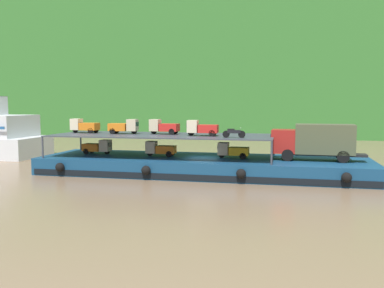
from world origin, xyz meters
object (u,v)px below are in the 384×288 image
(cargo_barge, at_px, (202,166))
(mini_truck_upper_fore, at_px, (164,127))
(motorcycle_upper_port, at_px, (234,133))
(mini_truck_lower_aft, at_px, (160,149))
(covered_lorry, at_px, (315,141))
(mini_truck_lower_stern, at_px, (98,147))
(mini_truck_lower_mid, at_px, (233,150))
(mini_truck_upper_mid, at_px, (124,127))
(mini_truck_upper_stern, at_px, (84,126))
(mini_truck_upper_bow, at_px, (202,128))

(cargo_barge, distance_m, mini_truck_upper_fore, 5.23)
(cargo_barge, height_order, motorcycle_upper_port, motorcycle_upper_port)
(mini_truck_lower_aft, bearing_deg, motorcycle_upper_port, -17.42)
(covered_lorry, height_order, mini_truck_upper_fore, mini_truck_upper_fore)
(motorcycle_upper_port, bearing_deg, mini_truck_lower_stern, 168.97)
(covered_lorry, relative_size, mini_truck_lower_mid, 2.86)
(cargo_barge, distance_m, mini_truck_lower_aft, 4.25)
(mini_truck_lower_mid, bearing_deg, cargo_barge, -176.44)
(covered_lorry, distance_m, motorcycle_upper_port, 7.10)
(motorcycle_upper_port, bearing_deg, mini_truck_upper_mid, 166.63)
(mini_truck_upper_mid, xyz_separation_m, mini_truck_upper_fore, (3.80, 0.37, 0.00))
(mini_truck_lower_aft, xyz_separation_m, mini_truck_lower_mid, (6.71, 0.10, 0.00))
(mini_truck_upper_mid, bearing_deg, cargo_barge, -2.99)
(covered_lorry, xyz_separation_m, mini_truck_upper_stern, (-21.68, 0.60, 1.00))
(mini_truck_upper_stern, bearing_deg, cargo_barge, -3.76)
(mini_truck_upper_stern, bearing_deg, mini_truck_lower_stern, -11.30)
(mini_truck_lower_mid, bearing_deg, mini_truck_upper_mid, 178.72)
(cargo_barge, xyz_separation_m, mini_truck_lower_mid, (2.71, 0.17, 1.44))
(mini_truck_upper_mid, bearing_deg, mini_truck_upper_bow, -6.80)
(mini_truck_upper_fore, bearing_deg, mini_truck_upper_stern, 179.89)
(covered_lorry, relative_size, motorcycle_upper_port, 4.16)
(mini_truck_upper_bow, bearing_deg, mini_truck_lower_mid, 14.48)
(mini_truck_lower_stern, height_order, mini_truck_lower_mid, same)
(cargo_barge, relative_size, mini_truck_upper_stern, 10.57)
(covered_lorry, bearing_deg, mini_truck_lower_stern, 179.15)
(motorcycle_upper_port, bearing_deg, mini_truck_upper_stern, 168.94)
(cargo_barge, height_order, mini_truck_upper_mid, mini_truck_upper_mid)
(mini_truck_upper_mid, distance_m, motorcycle_upper_port, 11.02)
(mini_truck_upper_mid, bearing_deg, mini_truck_lower_aft, -5.20)
(mini_truck_lower_mid, relative_size, mini_truck_upper_stern, 0.99)
(mini_truck_lower_stern, relative_size, mini_truck_upper_bow, 1.01)
(mini_truck_lower_mid, xyz_separation_m, motorcycle_upper_port, (0.35, -2.32, 1.74))
(mini_truck_upper_fore, bearing_deg, motorcycle_upper_port, -22.86)
(covered_lorry, bearing_deg, mini_truck_upper_fore, 177.51)
(mini_truck_upper_fore, xyz_separation_m, mini_truck_upper_bow, (3.91, -1.29, 0.00))
(mini_truck_lower_mid, relative_size, mini_truck_upper_bow, 1.00)
(mini_truck_lower_mid, relative_size, mini_truck_upper_mid, 0.99)
(mini_truck_upper_bow, bearing_deg, covered_lorry, 4.14)
(mini_truck_lower_stern, relative_size, mini_truck_lower_mid, 1.01)
(mini_truck_lower_mid, bearing_deg, mini_truck_upper_fore, 174.77)
(cargo_barge, distance_m, covered_lorry, 10.03)
(mini_truck_upper_fore, height_order, motorcycle_upper_port, mini_truck_upper_fore)
(mini_truck_upper_bow, height_order, motorcycle_upper_port, mini_truck_upper_bow)
(mini_truck_upper_bow, xyz_separation_m, motorcycle_upper_port, (3.01, -1.63, -0.26))
(mini_truck_lower_stern, distance_m, mini_truck_upper_stern, 2.53)
(mini_truck_lower_mid, distance_m, mini_truck_upper_stern, 14.81)
(mini_truck_lower_mid, bearing_deg, mini_truck_upper_stern, 177.59)
(mini_truck_upper_stern, bearing_deg, motorcycle_upper_port, -11.06)
(cargo_barge, relative_size, covered_lorry, 3.72)
(mini_truck_upper_stern, height_order, mini_truck_upper_mid, same)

